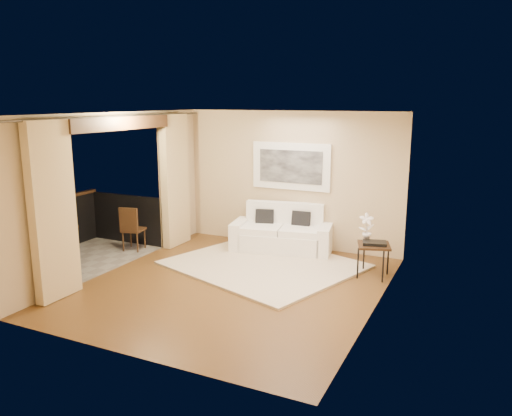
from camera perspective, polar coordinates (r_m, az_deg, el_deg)
The scene contains 18 objects.
floor at distance 8.08m, azimuth -2.67°, elevation -8.80°, with size 5.00×5.00×0.00m, color brown.
room_shell at distance 8.76m, azimuth -15.42°, elevation 9.33°, with size 5.00×6.40×5.00m.
balcony at distance 9.94m, azimuth -19.83°, elevation -4.40°, with size 1.81×2.60×1.17m.
curtains at distance 8.87m, azimuth -14.89°, elevation 1.68°, with size 0.16×4.80×2.64m.
artwork at distance 9.86m, azimuth 4.01°, elevation 4.76°, with size 1.62×0.07×0.92m.
rug at distance 8.98m, azimuth 0.89°, elevation -6.46°, with size 3.00×2.61×0.04m, color beige.
sofa at distance 9.78m, azimuth 3.02°, elevation -3.03°, with size 2.03×1.17×0.92m.
side_table at distance 8.52m, azimuth 13.32°, elevation -4.43°, with size 0.64×0.64×0.56m.
tray at distance 8.49m, azimuth 13.40°, elevation -3.91°, with size 0.38×0.28×0.05m, color black.
orchid at distance 8.62m, azimuth 12.53°, elevation -2.15°, with size 0.25×0.17×0.48m, color white.
bistro_table at distance 9.38m, azimuth -22.31°, elevation -2.37°, with size 0.76×0.76×0.76m.
balcony_chair_far at distance 9.99m, azimuth -14.09°, elevation -1.99°, with size 0.44×0.45×0.88m.
balcony_chair_near at distance 9.55m, azimuth -25.50°, elevation -3.49°, with size 0.48×0.49×0.88m.
ice_bucket at distance 9.47m, azimuth -22.63°, elevation -1.14°, with size 0.18×0.18×0.20m, color silver.
candle at distance 9.43m, azimuth -21.54°, elevation -1.51°, with size 0.06×0.06×0.07m, color red.
vase at distance 9.22m, azimuth -23.59°, elevation -1.62°, with size 0.04×0.04×0.18m, color silver.
glass_a at distance 9.16m, azimuth -22.37°, elevation -1.80°, with size 0.06×0.06×0.12m, color silver.
glass_b at distance 9.27m, azimuth -21.35°, elevation -1.57°, with size 0.06×0.06×0.12m, color silver.
Camera 1 is at (3.56, -6.65, 2.90)m, focal length 35.00 mm.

